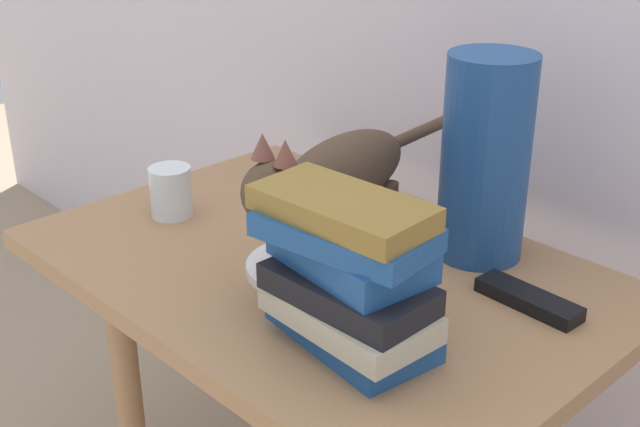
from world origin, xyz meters
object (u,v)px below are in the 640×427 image
Objects in this scene: side_table at (320,307)px; cat at (332,178)px; tv_remote at (528,299)px; plate at (308,267)px; bread_roll at (314,247)px; green_vase at (485,159)px; book_stack at (348,274)px; candle_jar at (171,194)px.

side_table is 0.21m from cat.
tv_remote is (0.28, 0.10, -0.12)m from cat.
cat is (-0.00, 0.05, 0.13)m from plate.
plate is at bearing -150.21° from tv_remote.
tv_remote is (0.27, 0.14, -0.03)m from bread_roll.
plate is (0.01, -0.03, 0.08)m from side_table.
side_table is 2.84× the size of green_vase.
bread_roll is at bearing -62.33° from side_table.
tv_remote is (0.29, 0.11, 0.09)m from side_table.
bread_roll reaches higher than plate.
book_stack is (0.18, -0.13, 0.17)m from side_table.
bread_roll is 0.26× the size of green_vase.
side_table is 5.84× the size of tv_remote.
green_vase is at bearing 96.34° from book_stack.
book_stack is (0.17, -0.10, 0.06)m from bread_roll.
plate is 0.31m from candle_jar.
plate is at bearing -126.03° from bread_roll.
side_table is 1.83× the size of cat.
plate is at bearing -76.97° from side_table.
book_stack is at bearing -31.45° from bread_roll.
bread_roll reaches higher than tv_remote.
side_table is 0.32m from candle_jar.
bread_roll is (0.01, -0.02, 0.12)m from side_table.
cat is 3.19× the size of tv_remote.
bread_roll is 0.94× the size of candle_jar.
green_vase is (0.14, 0.17, 0.02)m from cat.
bread_roll is 0.31m from tv_remote.
side_table is at bearing -105.82° from cat.
tv_remote is at bearing 21.78° from side_table.
side_table is at bearing 11.32° from candle_jar.
plate is 0.38× the size of cat.
cat reaches higher than candle_jar.
cat is 1.55× the size of green_vase.
candle_jar is (-0.31, -0.03, -0.00)m from bread_roll.
green_vase is 0.22m from tv_remote.
green_vase is 3.62× the size of candle_jar.
plate is at bearing -87.76° from cat.
book_stack reaches higher than side_table.
book_stack reaches higher than plate.
cat is at bearing -159.17° from tv_remote.
bread_roll is 0.31m from candle_jar.
bread_roll is at bearing -121.16° from green_vase.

